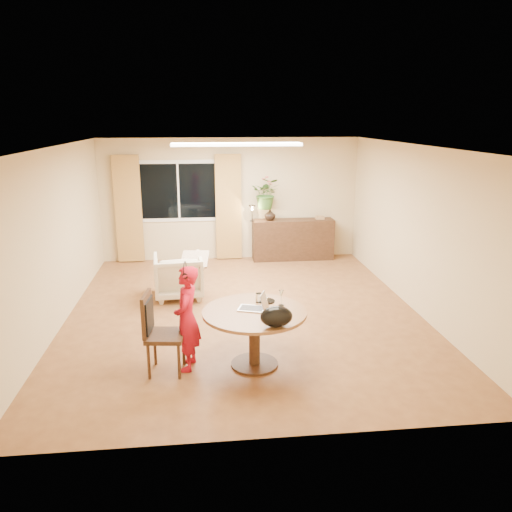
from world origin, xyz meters
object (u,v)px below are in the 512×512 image
at_px(sideboard, 293,239).
at_px(dining_chair, 166,333).
at_px(dining_table, 254,323).
at_px(child, 187,318).
at_px(armchair, 178,276).

bearing_deg(sideboard, dining_chair, -116.80).
xyz_separation_m(dining_chair, sideboard, (2.43, 4.81, -0.07)).
distance_m(dining_table, sideboard, 4.96).
relative_size(child, sideboard, 0.75).
bearing_deg(sideboard, child, -114.66).
height_order(armchair, sideboard, sideboard).
bearing_deg(child, dining_table, 96.27).
height_order(dining_table, armchair, armchair).
bearing_deg(dining_chair, sideboard, 70.04).
relative_size(dining_table, armchair, 1.55).
xyz_separation_m(dining_chair, child, (0.26, 0.08, 0.15)).
height_order(child, sideboard, child).
relative_size(dining_table, dining_chair, 1.27).
xyz_separation_m(dining_table, child, (-0.82, 0.03, 0.08)).
distance_m(dining_table, dining_chair, 1.08).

